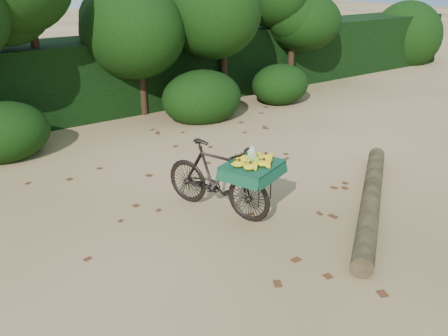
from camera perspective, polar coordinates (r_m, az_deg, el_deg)
ground at (r=7.61m, az=5.50°, el=-3.59°), size 80.00×80.00×0.00m
vendor_bicycle at (r=6.93m, az=-0.68°, el=-1.12°), size 1.24×1.94×1.10m
fallen_log at (r=7.58m, az=17.28°, el=-3.51°), size 3.33×2.50×0.28m
hedge_backdrop at (r=12.52m, az=-13.70°, el=10.83°), size 26.00×1.80×1.80m
tree_row at (r=11.38m, az=-15.74°, el=15.11°), size 14.50×2.00×4.00m
bush_clumps at (r=11.06m, az=-7.06°, el=7.35°), size 8.80×1.70×0.90m
leaf_litter at (r=8.06m, az=2.51°, el=-1.89°), size 7.00×7.30×0.01m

